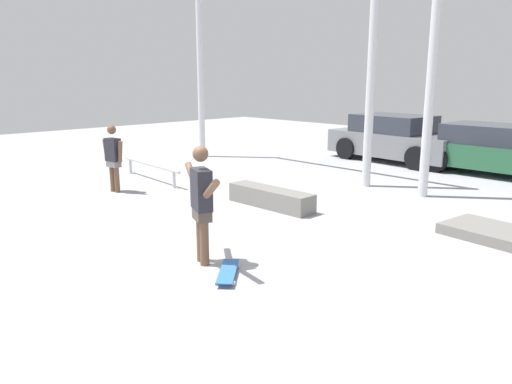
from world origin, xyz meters
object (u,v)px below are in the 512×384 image
(parked_car_grey, at_px, (396,139))
(bystander, at_px, (113,156))
(skateboard, at_px, (228,271))
(grind_box, at_px, (271,198))
(parked_car_green, at_px, (501,150))
(grind_rail, at_px, (151,167))
(skateboarder, at_px, (202,200))

(parked_car_grey, height_order, bystander, bystander)
(skateboard, relative_size, grind_box, 0.39)
(skateboard, bearing_deg, grind_box, 173.19)
(grind_box, relative_size, parked_car_green, 0.43)
(grind_box, relative_size, grind_rail, 0.70)
(skateboarder, distance_m, bystander, 4.99)
(skateboard, height_order, parked_car_green, parked_car_green)
(skateboarder, height_order, grind_box, skateboarder)
(skateboard, xyz_separation_m, bystander, (-5.42, 1.35, 0.74))
(grind_rail, distance_m, bystander, 1.44)
(parked_car_grey, bearing_deg, grind_rail, -106.40)
(parked_car_green, distance_m, bystander, 9.73)
(skateboarder, height_order, parked_car_grey, skateboarder)
(bystander, bearing_deg, skateboarder, 157.49)
(skateboard, distance_m, grind_rail, 6.50)
(parked_car_grey, bearing_deg, grind_box, -75.21)
(skateboarder, relative_size, skateboard, 2.14)
(skateboarder, relative_size, parked_car_green, 0.36)
(skateboard, height_order, parked_car_grey, parked_car_grey)
(parked_car_grey, distance_m, parked_car_green, 3.07)
(grind_rail, xyz_separation_m, bystander, (0.53, -1.26, 0.47))
(grind_rail, bearing_deg, skateboard, -23.66)
(grind_box, height_order, bystander, bystander)
(skateboard, distance_m, grind_box, 3.58)
(parked_car_grey, relative_size, bystander, 2.80)
(parked_car_grey, bearing_deg, skateboarder, -69.79)
(bystander, bearing_deg, skateboard, 158.44)
(grind_box, bearing_deg, parked_car_green, 74.75)
(skateboard, xyz_separation_m, grind_box, (-2.08, 2.91, 0.12))
(skateboard, bearing_deg, grind_rail, -156.09)
(parked_car_green, bearing_deg, skateboarder, -92.08)
(parked_car_green, bearing_deg, skateboard, -88.50)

